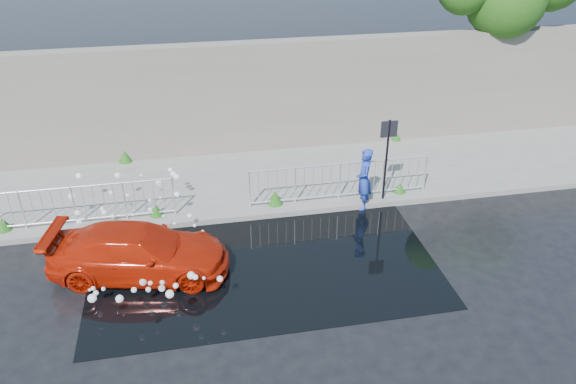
% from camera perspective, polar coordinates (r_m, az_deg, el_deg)
% --- Properties ---
extents(ground, '(90.00, 90.00, 0.00)m').
position_cam_1_polar(ground, '(12.62, -4.12, -9.96)').
color(ground, black).
rests_on(ground, ground).
extents(pavement, '(30.00, 4.00, 0.15)m').
position_cam_1_polar(pavement, '(16.76, -6.29, 0.92)').
color(pavement, slate).
rests_on(pavement, ground).
extents(curb, '(30.00, 0.25, 0.16)m').
position_cam_1_polar(curb, '(15.02, -5.58, -2.60)').
color(curb, slate).
rests_on(curb, ground).
extents(retaining_wall, '(30.00, 0.60, 3.50)m').
position_cam_1_polar(retaining_wall, '(18.03, -7.27, 9.30)').
color(retaining_wall, '#6C635B').
rests_on(retaining_wall, pavement).
extents(puddle, '(8.00, 5.00, 0.01)m').
position_cam_1_polar(puddle, '(13.45, -2.53, -7.07)').
color(puddle, black).
rests_on(puddle, ground).
extents(sign_post, '(0.45, 0.06, 2.50)m').
position_cam_1_polar(sign_post, '(15.19, 10.07, 4.48)').
color(sign_post, black).
rests_on(sign_post, ground).
extents(railing_left, '(5.05, 0.05, 1.10)m').
position_cam_1_polar(railing_left, '(15.27, -20.93, -1.16)').
color(railing_left, silver).
rests_on(railing_left, pavement).
extents(railing_right, '(5.05, 0.05, 1.10)m').
position_cam_1_polar(railing_right, '(15.48, 5.27, 1.23)').
color(railing_right, silver).
rests_on(railing_right, pavement).
extents(weeds, '(12.17, 3.93, 0.41)m').
position_cam_1_polar(weeds, '(16.16, -7.54, 0.73)').
color(weeds, '#155016').
rests_on(weeds, pavement).
extents(water_spray, '(3.61, 5.31, 1.01)m').
position_cam_1_polar(water_spray, '(13.74, -15.12, -3.99)').
color(water_spray, white).
rests_on(water_spray, ground).
extents(red_car, '(4.28, 2.40, 1.17)m').
position_cam_1_polar(red_car, '(13.19, -14.90, -5.91)').
color(red_car, '#B01A07').
rests_on(red_car, ground).
extents(person, '(0.52, 0.70, 1.76)m').
position_cam_1_polar(person, '(15.28, 7.74, 1.29)').
color(person, '#2139A7').
rests_on(person, ground).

